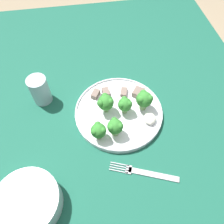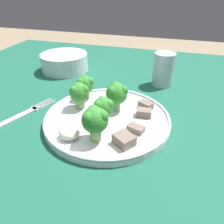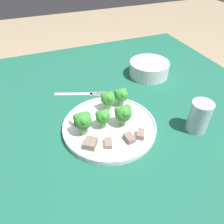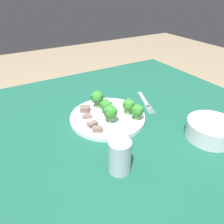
# 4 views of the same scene
# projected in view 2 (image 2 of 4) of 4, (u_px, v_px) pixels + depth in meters

# --- Properties ---
(table) EXTENTS (1.26, 1.08, 0.75)m
(table) POSITION_uv_depth(u_px,v_px,m) (120.00, 140.00, 0.58)
(table) COLOR #195642
(table) RESTS_ON ground_plane
(dinner_plate) EXTENTS (0.28, 0.28, 0.02)m
(dinner_plate) POSITION_uv_depth(u_px,v_px,m) (107.00, 119.00, 0.48)
(dinner_plate) COLOR white
(dinner_plate) RESTS_ON table
(fork) EXTENTS (0.09, 0.18, 0.00)m
(fork) POSITION_uv_depth(u_px,v_px,m) (20.00, 116.00, 0.51)
(fork) COLOR #B2B2B7
(fork) RESTS_ON table
(cream_bowl) EXTENTS (0.16, 0.16, 0.06)m
(cream_bowl) POSITION_uv_depth(u_px,v_px,m) (65.00, 63.00, 0.74)
(cream_bowl) COLOR silver
(cream_bowl) RESTS_ON table
(drinking_glass) EXTENTS (0.06, 0.06, 0.10)m
(drinking_glass) POSITION_uv_depth(u_px,v_px,m) (163.00, 71.00, 0.63)
(drinking_glass) COLOR #B2C1CC
(drinking_glass) RESTS_ON table
(broccoli_floret_near_rim_left) EXTENTS (0.04, 0.04, 0.06)m
(broccoli_floret_near_rim_left) POSITION_uv_depth(u_px,v_px,m) (103.00, 107.00, 0.45)
(broccoli_floret_near_rim_left) COLOR #7FA866
(broccoli_floret_near_rim_left) RESTS_ON dinner_plate
(broccoli_floret_center_left) EXTENTS (0.05, 0.04, 0.06)m
(broccoli_floret_center_left) POSITION_uv_depth(u_px,v_px,m) (79.00, 93.00, 0.50)
(broccoli_floret_center_left) COLOR #7FA866
(broccoli_floret_center_left) RESTS_ON dinner_plate
(broccoli_floret_back_left) EXTENTS (0.05, 0.05, 0.07)m
(broccoli_floret_back_left) POSITION_uv_depth(u_px,v_px,m) (95.00, 120.00, 0.39)
(broccoli_floret_back_left) COLOR #7FA866
(broccoli_floret_back_left) RESTS_ON dinner_plate
(broccoli_floret_front_left) EXTENTS (0.05, 0.05, 0.07)m
(broccoli_floret_front_left) POSITION_uv_depth(u_px,v_px,m) (117.00, 93.00, 0.49)
(broccoli_floret_front_left) COLOR #7FA866
(broccoli_floret_front_left) RESTS_ON dinner_plate
(broccoli_floret_center_back) EXTENTS (0.05, 0.04, 0.06)m
(broccoli_floret_center_back) POSITION_uv_depth(u_px,v_px,m) (85.00, 84.00, 0.54)
(broccoli_floret_center_back) COLOR #7FA866
(broccoli_floret_center_back) RESTS_ON dinner_plate
(meat_slice_front_slice) EXTENTS (0.03, 0.02, 0.02)m
(meat_slice_front_slice) POSITION_uv_depth(u_px,v_px,m) (144.00, 113.00, 0.48)
(meat_slice_front_slice) COLOR #756056
(meat_slice_front_slice) RESTS_ON dinner_plate
(meat_slice_middle_slice) EXTENTS (0.04, 0.03, 0.02)m
(meat_slice_middle_slice) POSITION_uv_depth(u_px,v_px,m) (146.00, 105.00, 0.51)
(meat_slice_middle_slice) COLOR #756056
(meat_slice_middle_slice) RESTS_ON dinner_plate
(meat_slice_rear_slice) EXTENTS (0.04, 0.03, 0.01)m
(meat_slice_rear_slice) POSITION_uv_depth(u_px,v_px,m) (136.00, 129.00, 0.44)
(meat_slice_rear_slice) COLOR #756056
(meat_slice_rear_slice) RESTS_ON dinner_plate
(meat_slice_edge_slice) EXTENTS (0.05, 0.05, 0.02)m
(meat_slice_edge_slice) POSITION_uv_depth(u_px,v_px,m) (124.00, 140.00, 0.40)
(meat_slice_edge_slice) COLOR #756056
(meat_slice_edge_slice) RESTS_ON dinner_plate
(sauce_dollop) EXTENTS (0.04, 0.04, 0.02)m
(sauce_dollop) POSITION_uv_depth(u_px,v_px,m) (69.00, 133.00, 0.42)
(sauce_dollop) COLOR silver
(sauce_dollop) RESTS_ON dinner_plate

